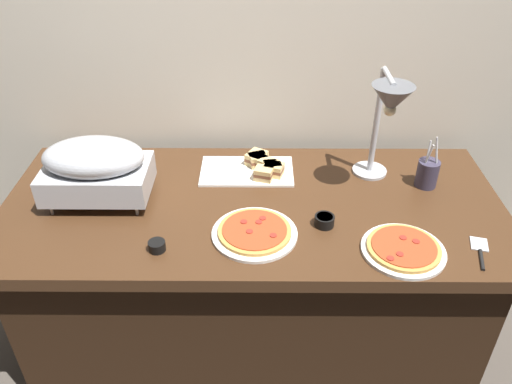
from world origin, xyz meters
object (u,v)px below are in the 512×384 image
object	(u,v)px
heat_lamp	(388,108)
sauce_cup_far	(157,246)
pizza_plate_center	(403,249)
sauce_cup_near	(324,220)
pizza_plate_front	(255,232)
sandwich_platter	(258,167)
serving_spatula	(480,251)
chafing_dish	(95,167)
utensil_holder	(427,173)

from	to	relation	value
heat_lamp	sauce_cup_far	distance (m)	0.94
pizza_plate_center	sauce_cup_near	bearing A→B (deg)	150.02
pizza_plate_front	sandwich_platter	size ratio (longest dim) A/B	0.79
pizza_plate_front	serving_spatula	xyz separation A→B (m)	(0.75, -0.08, -0.01)
serving_spatula	sauce_cup_far	bearing A→B (deg)	179.76
serving_spatula	pizza_plate_center	bearing A→B (deg)	-179.93
serving_spatula	chafing_dish	bearing A→B (deg)	167.32
utensil_holder	serving_spatula	bearing A→B (deg)	-79.11
heat_lamp	utensil_holder	world-z (taller)	heat_lamp
pizza_plate_center	serving_spatula	size ratio (longest dim) A/B	1.62
utensil_holder	heat_lamp	bearing A→B (deg)	-171.23
sauce_cup_near	utensil_holder	world-z (taller)	utensil_holder
heat_lamp	pizza_plate_front	distance (m)	0.65
heat_lamp	pizza_plate_front	size ratio (longest dim) A/B	1.53
pizza_plate_front	sauce_cup_near	world-z (taller)	sauce_cup_near
sandwich_platter	pizza_plate_front	bearing A→B (deg)	-91.21
pizza_plate_front	serving_spatula	distance (m)	0.76
pizza_plate_center	serving_spatula	distance (m)	0.26
serving_spatula	utensil_holder	bearing A→B (deg)	100.89
chafing_dish	utensil_holder	distance (m)	1.27
sauce_cup_far	sandwich_platter	bearing A→B (deg)	55.85
sauce_cup_far	utensil_holder	size ratio (longest dim) A/B	0.27
chafing_dish	utensil_holder	bearing A→B (deg)	4.58
utensil_holder	sauce_cup_near	bearing A→B (deg)	-148.72
utensil_holder	chafing_dish	bearing A→B (deg)	-175.42
sandwich_platter	sauce_cup_far	distance (m)	0.60
pizza_plate_front	serving_spatula	bearing A→B (deg)	-6.39
heat_lamp	sandwich_platter	world-z (taller)	heat_lamp
heat_lamp	sandwich_platter	xyz separation A→B (m)	(-0.46, 0.13, -0.33)
heat_lamp	sauce_cup_far	size ratio (longest dim) A/B	7.87
sauce_cup_near	sauce_cup_far	world-z (taller)	sauce_cup_near
heat_lamp	sauce_cup_near	size ratio (longest dim) A/B	6.42
sauce_cup_far	serving_spatula	bearing A→B (deg)	-0.24
chafing_dish	pizza_plate_front	bearing A→B (deg)	-20.29
chafing_dish	heat_lamp	size ratio (longest dim) A/B	0.86
chafing_dish	sauce_cup_near	world-z (taller)	chafing_dish
utensil_holder	pizza_plate_front	bearing A→B (deg)	-154.74
pizza_plate_front	sauce_cup_far	size ratio (longest dim) A/B	5.16
pizza_plate_front	serving_spatula	size ratio (longest dim) A/B	1.73
pizza_plate_center	heat_lamp	bearing A→B (deg)	93.65
chafing_dish	heat_lamp	bearing A→B (deg)	3.77
pizza_plate_front	sauce_cup_near	xyz separation A→B (m)	(0.25, 0.06, 0.01)
heat_lamp	pizza_plate_center	distance (m)	0.50
sandwich_platter	serving_spatula	distance (m)	0.90
sauce_cup_near	sauce_cup_far	distance (m)	0.59
heat_lamp	utensil_holder	size ratio (longest dim) A/B	2.13
serving_spatula	pizza_plate_front	bearing A→B (deg)	173.61
heat_lamp	pizza_plate_front	world-z (taller)	heat_lamp
pizza_plate_center	sauce_cup_near	distance (m)	0.29
pizza_plate_front	sandwich_platter	bearing A→B (deg)	88.79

